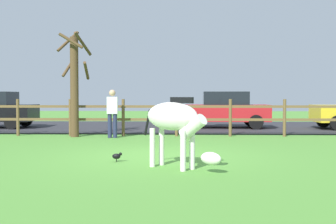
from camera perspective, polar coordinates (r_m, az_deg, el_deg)
The scene contains 8 objects.
ground_plane at distance 10.46m, azimuth -1.35°, elevation -5.75°, with size 60.00×60.00×0.00m, color #549338.
parking_asphalt at distance 19.70m, azimuth 0.18°, elevation -1.95°, with size 28.00×7.40×0.05m, color #2D2D33.
paddock_fence at distance 15.40m, azimuth -2.40°, elevation -0.41°, with size 20.98×0.11×1.32m.
bare_tree at distance 15.46m, azimuth -12.17°, elevation 3.89°, with size 1.23×1.22×3.76m.
zebra at distance 8.55m, azimuth 0.95°, elevation -1.29°, with size 1.60×1.39×1.41m.
crow_on_grass at distance 9.55m, azimuth -6.72°, elevation -5.76°, with size 0.21×0.10×0.20m.
parked_car_red at distance 18.89m, azimuth 7.18°, elevation 0.34°, with size 4.04×1.95×1.56m.
visitor_near_fence at distance 14.90m, azimuth -7.32°, elevation 0.10°, with size 0.37×0.24×1.64m.
Camera 1 is at (0.59, -10.34, 1.44)m, focal length 46.43 mm.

